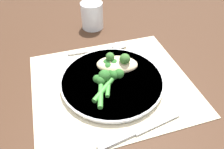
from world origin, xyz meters
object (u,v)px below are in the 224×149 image
plate (112,80)px  spoon (112,47)px  chicken_fillet (117,64)px  knife (139,130)px  broccoli_stalk_right (113,78)px  broccoli_stalk_left (110,67)px  water_glass (92,15)px  broccoli_stalk_front (102,81)px

plate → spoon: (-0.04, -0.15, -0.00)m
chicken_fillet → knife: (0.01, 0.19, -0.03)m
broccoli_stalk_right → spoon: bearing=120.9°
broccoli_stalk_left → water_glass: bearing=107.4°
broccoli_stalk_right → broccoli_stalk_front: (0.03, 0.01, 0.00)m
plate → broccoli_stalk_front: broccoli_stalk_front is taller
water_glass → broccoli_stalk_right: bearing=86.5°
plate → water_glass: bearing=-93.7°
plate → broccoli_stalk_front: 0.04m
plate → knife: size_ratio=1.34×
broccoli_stalk_left → knife: broccoli_stalk_left is taller
broccoli_stalk_left → broccoli_stalk_right: broccoli_stalk_left is taller
broccoli_stalk_right → broccoli_stalk_front: broccoli_stalk_front is taller
chicken_fillet → spoon: 0.12m
knife → water_glass: size_ratio=2.18×
plate → broccoli_stalk_front: size_ratio=2.63×
broccoli_stalk_front → spoon: broccoli_stalk_front is taller
knife → spoon: size_ratio=1.07×
chicken_fillet → knife: 0.19m
plate → knife: 0.15m
broccoli_stalk_front → water_glass: (-0.05, -0.31, 0.01)m
plate → knife: (-0.01, 0.15, -0.01)m
broccoli_stalk_left → broccoli_stalk_right: 0.04m
broccoli_stalk_right → chicken_fillet: bearing=106.6°
plate → spoon: size_ratio=1.44×
plate → chicken_fillet: (-0.02, -0.03, 0.02)m
broccoli_stalk_left → water_glass: size_ratio=1.29×
spoon → broccoli_stalk_left: bearing=-16.1°
broccoli_stalk_front → broccoli_stalk_right: bearing=26.8°
broccoli_stalk_left → knife: 0.18m
broccoli_stalk_right → broccoli_stalk_front: size_ratio=0.98×
chicken_fillet → broccoli_stalk_right: 0.05m
broccoli_stalk_front → plate: bearing=39.6°
chicken_fillet → water_glass: (0.01, -0.26, 0.01)m
plate → broccoli_stalk_right: size_ratio=2.69×
knife → spoon: 0.30m
broccoli_stalk_front → water_glass: bearing=97.3°
chicken_fillet → broccoli_stalk_front: size_ratio=1.23×
broccoli_stalk_left → spoon: broccoli_stalk_left is taller
knife → broccoli_stalk_front: bearing=-173.4°
water_glass → broccoli_stalk_left: bearing=86.7°
broccoli_stalk_right → water_glass: size_ratio=1.09×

